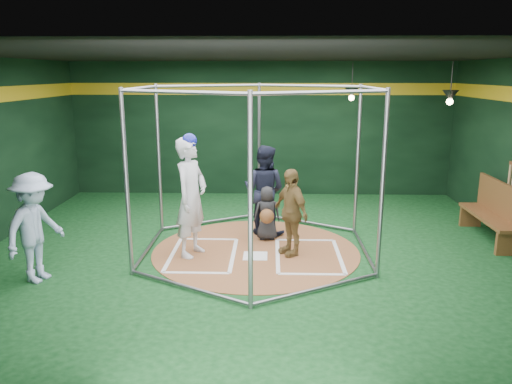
{
  "coord_description": "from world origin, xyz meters",
  "views": [
    {
      "loc": [
        0.27,
        -8.7,
        3.21
      ],
      "look_at": [
        0.0,
        0.1,
        1.1
      ],
      "focal_mm": 35.0,
      "sensor_mm": 36.0,
      "label": 1
    }
  ],
  "objects_px": {
    "batter_figure": "(191,196)",
    "visitor_leopard": "(291,212)",
    "umpire": "(264,190)",
    "dugout_bench": "(494,211)"
  },
  "relations": [
    {
      "from": "visitor_leopard",
      "to": "umpire",
      "type": "distance_m",
      "value": 1.3
    },
    {
      "from": "visitor_leopard",
      "to": "batter_figure",
      "type": "bearing_deg",
      "value": -119.76
    },
    {
      "from": "dugout_bench",
      "to": "umpire",
      "type": "bearing_deg",
      "value": 176.92
    },
    {
      "from": "batter_figure",
      "to": "umpire",
      "type": "bearing_deg",
      "value": 45.16
    },
    {
      "from": "batter_figure",
      "to": "dugout_bench",
      "type": "bearing_deg",
      "value": 10.15
    },
    {
      "from": "dugout_bench",
      "to": "batter_figure",
      "type": "bearing_deg",
      "value": -169.85
    },
    {
      "from": "umpire",
      "to": "dugout_bench",
      "type": "height_order",
      "value": "umpire"
    },
    {
      "from": "visitor_leopard",
      "to": "dugout_bench",
      "type": "height_order",
      "value": "visitor_leopard"
    },
    {
      "from": "batter_figure",
      "to": "visitor_leopard",
      "type": "bearing_deg",
      "value": 2.58
    },
    {
      "from": "visitor_leopard",
      "to": "umpire",
      "type": "relative_size",
      "value": 0.87
    }
  ]
}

